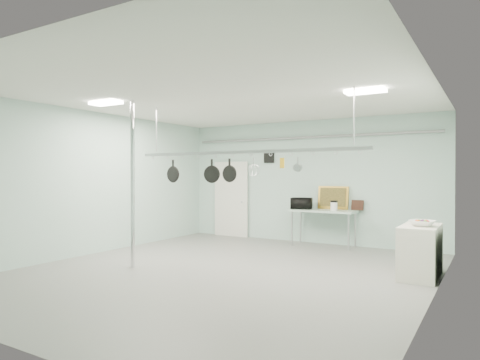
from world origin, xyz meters
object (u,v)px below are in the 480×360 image
Objects in this scene: chrome_pole at (132,184)px; coffee_canister at (334,206)px; pot_rack at (242,150)px; skillet_right at (229,170)px; side_cabinet at (420,251)px; prep_table at (323,213)px; skillet_left at (173,171)px; microwave at (302,203)px; skillet_mid at (212,171)px; fruit_bowl at (422,223)px.

coffee_canister is at bearing 57.69° from chrome_pole.
pot_rack is 10.83× the size of skillet_right.
side_cabinet is 3.69m from skillet_right.
skillet_right is at bearing -161.16° from side_cabinet.
skillet_left is (-2.05, -3.30, 1.03)m from prep_table.
pot_rack is at bearing -96.91° from prep_table.
microwave is 3.67m from skillet_left.
chrome_pole reaches higher than skillet_right.
pot_rack is 3.46m from microwave.
chrome_pole reaches higher than skillet_mid.
microwave is at bearing 91.34° from skillet_right.
pot_rack is 0.46m from skillet_right.
microwave is at bearing 71.65° from skillet_left.
fruit_bowl is at bearing 4.36° from skillet_mid.
chrome_pole is 4.90m from coffee_canister.
prep_table is 4.02m from skillet_left.
skillet_right is at bearing -10.43° from skillet_mid.
side_cabinet is 0.25× the size of pot_rack.
skillet_mid is at bearing 36.44° from chrome_pole.
side_cabinet is 5.92× the size of coffee_canister.
side_cabinet is at bearing 22.41° from chrome_pole.
side_cabinet is 2.52× the size of skillet_mid.
microwave is 1.14× the size of skillet_left.
skillet_mid reaches higher than microwave.
skillet_left is at bearing -168.20° from fruit_bowl.
coffee_canister is at bearing 76.52° from skillet_right.
skillet_mid is (-1.38, -3.21, 0.84)m from coffee_canister.
side_cabinet is (2.55, -2.20, -0.38)m from prep_table.
prep_table is 3.62m from skillet_mid.
side_cabinet is 2.33× the size of microwave.
skillet_right is (1.38, 0.00, 0.00)m from skillet_left.
prep_table is 3.61m from pot_rack.
coffee_canister is (2.60, 4.11, -0.59)m from chrome_pole.
side_cabinet is 3.14m from coffee_canister.
fruit_bowl is 4.83m from skillet_left.
fruit_bowl is 3.91m from skillet_mid.
coffee_canister is (0.70, 3.21, -1.22)m from pot_rack.
skillet_mid is at bearing -176.62° from skillet_right.
skillet_left is (-4.60, -1.10, 1.41)m from side_cabinet.
fruit_bowl is (2.29, -2.24, -0.06)m from coffee_canister.
side_cabinet is at bearing 19.78° from skillet_left.
side_cabinet is 4.04m from skillet_mid.
chrome_pole reaches higher than skillet_left.
skillet_right is at bearing -163.46° from fruit_bowl.
chrome_pole is 1.54m from skillet_mid.
skillet_left and skillet_right have the same top height.
microwave is at bearing 70.42° from skillet_mid.
microwave is at bearing 92.78° from pot_rack.
chrome_pole is 7.22× the size of skillet_right.
skillet_left is at bearing 169.57° from skillet_mid.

